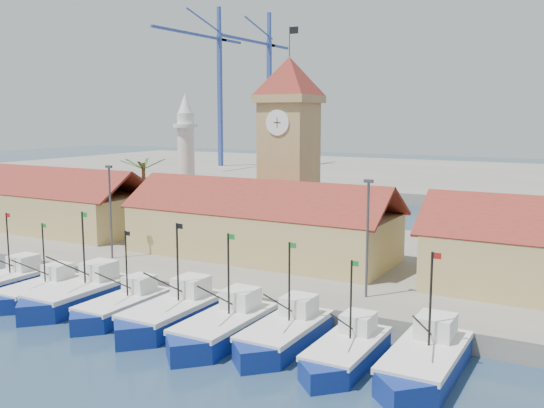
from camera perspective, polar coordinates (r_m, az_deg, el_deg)
The scene contains 20 objects.
ground at distance 45.11m, azimuth -14.28°, elevation -11.66°, with size 400.00×400.00×0.00m, color #1C374B.
quay at distance 63.65m, azimuth 0.74°, elevation -4.80°, with size 140.00×32.00×1.50m, color gray.
terminal at distance 144.27m, azimuth 17.27°, elevation 2.33°, with size 240.00×80.00×2.00m, color gray.
boat_0 at distance 57.83m, azimuth -24.09°, elevation -6.90°, with size 3.51×9.63×7.28m.
boat_1 at distance 54.24m, azimuth -21.19°, elevation -7.77°, with size 3.27×8.95×6.77m.
boat_2 at distance 51.61m, azimuth -17.91°, elevation -8.28°, with size 3.87×10.59×8.01m.
boat_3 at distance 48.06m, azimuth -14.10°, elevation -9.49°, with size 3.35×9.18×6.95m.
boat_4 at distance 45.36m, azimuth -9.53°, elevation -10.30°, with size 3.83×10.48×7.93m.
boat_5 at distance 42.23m, azimuth -4.77°, elevation -11.68°, with size 3.72×10.20×7.72m.
boat_6 at distance 41.02m, azimuth 1.02°, elevation -12.32°, with size 3.54×9.71×7.34m.
boat_7 at distance 38.57m, azimuth 6.88°, elevation -13.85°, with size 3.29×9.01×6.82m.
boat_8 at distance 37.69m, azimuth 14.11°, elevation -14.44°, with size 3.76×10.29×7.78m.
hall_left at distance 80.39m, azimuth -21.20°, elevation -0.25°, with size 31.20×10.13×7.61m.
hall_center at distance 59.57m, azimuth -1.09°, elevation -2.53°, with size 27.04×10.13×7.61m.
clock_tower at distance 63.82m, azimuth 1.61°, elevation 5.41°, with size 5.80×5.80×22.70m.
minaret at distance 73.72m, azimuth -8.07°, elevation 4.00°, with size 3.00×3.00×16.30m.
palm_tree at distance 75.67m, azimuth -11.95°, elevation 1.36°, with size 5.60×5.03×8.39m.
lamp_posts at distance 52.20m, azimuth -5.06°, elevation -1.34°, with size 80.70×0.25×9.03m.
crane_blue_far at distance 158.54m, azimuth -5.36°, elevation 11.78°, with size 1.00×36.32×40.50m.
crane_blue_near at distance 157.95m, azimuth -0.55°, elevation 11.45°, with size 1.00×33.04×39.05m.
Camera 1 is at (29.53, -30.49, 15.26)m, focal length 40.00 mm.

